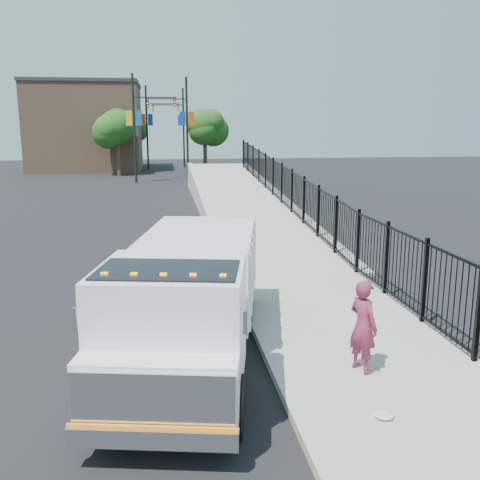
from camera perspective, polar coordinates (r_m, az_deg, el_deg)
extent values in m
plane|color=black|center=(11.27, 2.16, -10.15)|extent=(120.00, 120.00, 0.00)
cube|color=#9E998E|center=(10.03, 15.50, -13.18)|extent=(3.55, 12.00, 0.12)
cube|color=#ADAAA3|center=(9.45, 4.41, -14.23)|extent=(0.30, 12.00, 0.16)
cube|color=#9E998E|center=(26.91, 0.51, 3.00)|extent=(3.95, 24.06, 3.19)
cube|color=black|center=(23.16, 5.51, 3.71)|extent=(0.10, 28.00, 1.80)
cube|color=black|center=(10.28, -5.06, -9.50)|extent=(2.06, 6.14, 0.20)
cube|color=white|center=(8.06, -7.23, -8.95)|extent=(2.45, 2.34, 1.79)
cube|color=white|center=(7.24, -8.75, -15.43)|extent=(2.18, 1.02, 0.89)
cube|color=silver|center=(6.96, -9.32, -16.67)|extent=(2.03, 0.47, 0.76)
cube|color=silver|center=(7.12, -9.32, -20.10)|extent=(2.14, 0.58, 0.25)
cube|color=orange|center=(7.05, -9.36, -19.18)|extent=(2.12, 0.46, 0.05)
cube|color=black|center=(7.67, -7.64, -5.80)|extent=(2.16, 1.52, 0.76)
cube|color=white|center=(11.09, -4.31, -2.99)|extent=(2.84, 4.10, 1.52)
cube|color=silver|center=(7.40, -17.20, -8.05)|extent=(0.06, 0.06, 0.31)
cube|color=silver|center=(6.96, 0.56, -8.76)|extent=(0.06, 0.06, 0.31)
cube|color=orange|center=(7.47, -14.25, -3.57)|extent=(0.10, 0.09, 0.05)
cube|color=orange|center=(7.36, -11.25, -3.66)|extent=(0.10, 0.09, 0.05)
cube|color=orange|center=(7.27, -8.17, -3.74)|extent=(0.10, 0.09, 0.05)
cube|color=orange|center=(7.20, -5.02, -3.81)|extent=(0.10, 0.09, 0.05)
cube|color=orange|center=(7.16, -1.82, -3.87)|extent=(0.10, 0.09, 0.05)
cylinder|color=black|center=(8.12, -14.68, -16.41)|extent=(0.46, 0.93, 0.89)
cylinder|color=black|center=(7.79, -0.75, -17.29)|extent=(0.46, 0.93, 0.89)
cylinder|color=black|center=(12.02, -8.39, -6.56)|extent=(0.46, 0.93, 0.89)
cylinder|color=black|center=(11.80, 0.66, -6.78)|extent=(0.46, 0.93, 0.89)
cylinder|color=black|center=(12.94, -7.54, -5.17)|extent=(0.46, 0.93, 0.89)
cylinder|color=black|center=(12.73, 0.84, -5.35)|extent=(0.46, 0.93, 0.89)
imported|color=maroon|center=(9.44, 13.00, -8.93)|extent=(0.59, 0.70, 1.62)
ellipsoid|color=silver|center=(8.43, 15.08, -17.54)|extent=(0.30, 0.30, 0.08)
cylinder|color=black|center=(41.50, -11.21, 11.53)|extent=(0.18, 0.18, 8.00)
cube|color=black|center=(41.51, -9.06, 14.79)|extent=(3.20, 0.08, 0.08)
cube|color=black|center=(41.50, -6.99, 14.36)|extent=(0.18, 0.22, 0.60)
cube|color=#0E4D9A|center=(41.49, -10.76, 12.66)|extent=(0.45, 0.04, 1.10)
cube|color=gold|center=(41.52, -11.75, 12.62)|extent=(0.45, 0.04, 1.10)
cylinder|color=black|center=(43.80, -5.66, 11.72)|extent=(0.18, 0.18, 8.00)
cube|color=black|center=(43.80, -7.88, 14.68)|extent=(3.20, 0.08, 0.08)
cube|color=black|center=(43.79, -9.81, 14.16)|extent=(0.18, 0.22, 0.60)
cube|color=#C4400C|center=(43.82, -5.21, 12.78)|extent=(0.45, 0.04, 1.10)
cube|color=#0C3196|center=(43.78, -6.15, 12.76)|extent=(0.45, 0.04, 1.10)
cylinder|color=black|center=(53.56, -9.89, 11.67)|extent=(0.18, 0.18, 8.00)
cube|color=black|center=(53.58, -8.22, 14.18)|extent=(3.20, 0.08, 0.08)
cube|color=black|center=(53.59, -6.62, 13.85)|extent=(0.18, 0.22, 0.60)
cube|color=navy|center=(53.55, -9.54, 12.54)|extent=(0.45, 0.04, 1.10)
cube|color=orange|center=(53.57, -10.30, 12.51)|extent=(0.45, 0.04, 1.10)
cylinder|color=black|center=(56.63, -6.04, 11.79)|extent=(0.18, 0.18, 8.00)
cube|color=black|center=(56.62, -7.76, 14.08)|extent=(3.20, 0.08, 0.08)
cube|color=black|center=(56.61, -9.25, 13.68)|extent=(0.18, 0.22, 0.60)
cube|color=orange|center=(56.65, -5.69, 12.61)|extent=(0.45, 0.04, 1.10)
cube|color=navy|center=(56.62, -6.42, 12.60)|extent=(0.45, 0.04, 1.10)
cylinder|color=#382314|center=(47.55, -12.81, 8.62)|extent=(0.36, 0.36, 3.20)
sphere|color=#194714|center=(47.48, -12.94, 11.51)|extent=(3.06, 3.06, 3.06)
cylinder|color=#382314|center=(49.53, -3.74, 9.02)|extent=(0.36, 0.36, 3.20)
sphere|color=#194714|center=(49.46, -3.78, 11.79)|extent=(2.70, 2.70, 2.70)
cylinder|color=#382314|center=(59.57, -11.06, 9.34)|extent=(0.36, 0.36, 3.20)
sphere|color=#194714|center=(59.51, -11.15, 11.65)|extent=(2.40, 2.40, 2.40)
cube|color=#8C664C|center=(54.72, -15.98, 11.39)|extent=(10.00, 10.00, 8.00)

